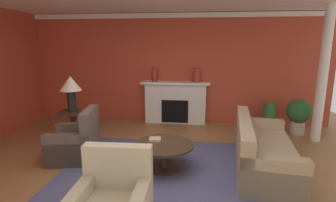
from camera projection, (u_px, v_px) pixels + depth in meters
The scene contains 16 objects.
ground_plane at pixel (155, 174), 4.33m from camera, with size 9.77×9.77×0.00m, color olive.
wall_fireplace at pixel (174, 69), 7.08m from camera, with size 8.11×0.12×2.88m, color #B7422D.
crown_moulding at pixel (173, 15), 6.72m from camera, with size 8.11×0.08×0.12m, color white.
area_rug at pixel (164, 168), 4.53m from camera, with size 3.40×2.63×0.01m, color #4C517A.
fireplace at pixel (175, 104), 7.06m from camera, with size 1.80×0.35×1.12m.
sofa at pixel (262, 152), 4.47m from camera, with size 1.13×2.19×0.85m.
armchair_near_window at pixel (76, 143), 4.84m from camera, with size 0.92×0.92×0.95m.
coffee_table at pixel (164, 150), 4.46m from camera, with size 1.00×1.00×0.45m.
side_table at pixel (74, 125), 5.62m from camera, with size 0.56×0.56×0.70m.
table_lamp at pixel (71, 87), 5.45m from camera, with size 0.44×0.44×0.75m.
vase_mantel_left at pixel (154, 74), 6.91m from camera, with size 0.12×0.12×0.38m, color #9E3328.
vase_mantel_right at pixel (197, 75), 6.79m from camera, with size 0.18×0.18×0.36m, color #9E3328.
vase_tall_corner at pixel (269, 116), 6.54m from camera, with size 0.29×0.29×0.68m, color #33703D.
book_red_cover at pixel (155, 139), 4.59m from camera, with size 0.20×0.20×0.04m, color tan.
potted_plant at pixel (299, 114), 6.21m from camera, with size 0.56×0.56×0.83m.
column_white at pixel (323, 75), 5.56m from camera, with size 0.20×0.20×2.88m, color white.
Camera 1 is at (0.68, -3.93, 2.08)m, focal length 28.28 mm.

